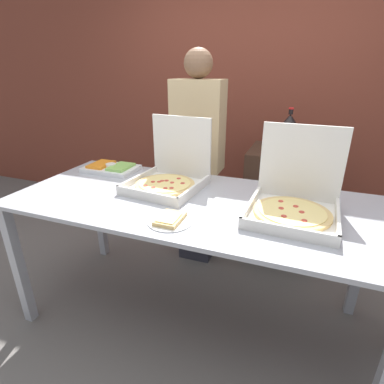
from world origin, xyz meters
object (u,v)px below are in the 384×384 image
object	(u,v)px
pizza_box_far_right	(294,200)
person_guest_cap	(198,159)
soda_bottle	(288,132)
soda_can_silver	(273,147)
veggie_tray	(111,168)
soda_can_colored	(303,142)
paper_plate_front_left	(170,220)
pizza_box_far_left	(169,175)

from	to	relation	value
pizza_box_far_right	person_guest_cap	distance (m)	1.04
soda_bottle	soda_can_silver	xyz separation A→B (m)	(-0.09, -0.17, -0.09)
pizza_box_far_right	person_guest_cap	xyz separation A→B (m)	(-0.79, 0.69, -0.05)
veggie_tray	soda_can_colored	world-z (taller)	soda_can_colored
veggie_tray	soda_can_silver	size ratio (longest dim) A/B	3.17
soda_bottle	person_guest_cap	xyz separation A→B (m)	(-0.67, -0.28, -0.22)
soda_can_silver	person_guest_cap	bearing A→B (deg)	-170.11
pizza_box_far_right	soda_bottle	distance (m)	0.98
veggie_tray	soda_bottle	world-z (taller)	soda_bottle
pizza_box_far_right	soda_can_silver	xyz separation A→B (m)	(-0.21, 0.79, 0.08)
veggie_tray	soda_can_colored	distance (m)	1.56
soda_can_silver	person_guest_cap	xyz separation A→B (m)	(-0.58, -0.10, -0.13)
veggie_tray	paper_plate_front_left	bearing A→B (deg)	-37.97
paper_plate_front_left	veggie_tray	world-z (taller)	veggie_tray
soda_can_silver	pizza_box_far_left	bearing A→B (deg)	-131.66
pizza_box_far_left	person_guest_cap	world-z (taller)	person_guest_cap
veggie_tray	person_guest_cap	size ratio (longest dim) A/B	0.22
pizza_box_far_left	soda_can_silver	bearing A→B (deg)	54.33
person_guest_cap	soda_can_silver	bearing A→B (deg)	-170.11
pizza_box_far_right	veggie_tray	bearing A→B (deg)	171.07
soda_bottle	paper_plate_front_left	bearing A→B (deg)	-109.80
paper_plate_front_left	person_guest_cap	size ratio (longest dim) A/B	0.13
soda_bottle	soda_can_colored	world-z (taller)	soda_bottle
soda_bottle	soda_can_colored	size ratio (longest dim) A/B	2.77
veggie_tray	soda_can_silver	xyz separation A→B (m)	(1.13, 0.51, 0.14)
paper_plate_front_left	veggie_tray	distance (m)	0.97
pizza_box_far_left	soda_bottle	world-z (taller)	soda_bottle
paper_plate_front_left	veggie_tray	bearing A→B (deg)	142.03
veggie_tray	soda_bottle	xyz separation A→B (m)	(1.22, 0.68, 0.23)
paper_plate_front_left	person_guest_cap	xyz separation A→B (m)	(-0.21, 1.00, 0.02)
veggie_tray	soda_can_colored	xyz separation A→B (m)	(1.35, 0.78, 0.14)
pizza_box_far_left	soda_can_silver	world-z (taller)	pizza_box_far_left
soda_can_colored	person_guest_cap	xyz separation A→B (m)	(-0.79, -0.37, -0.13)
pizza_box_far_left	paper_plate_front_left	distance (m)	0.50
paper_plate_front_left	soda_can_silver	distance (m)	1.18
paper_plate_front_left	soda_bottle	size ratio (longest dim) A/B	0.68
pizza_box_far_right	soda_can_silver	distance (m)	0.82
pizza_box_far_left	soda_can_silver	xyz separation A→B (m)	(0.58, 0.65, 0.08)
paper_plate_front_left	veggie_tray	size ratio (longest dim) A/B	0.59
pizza_box_far_left	soda_can_colored	distance (m)	1.22
pizza_box_far_right	veggie_tray	size ratio (longest dim) A/B	1.23
pizza_box_far_right	soda_bottle	world-z (taller)	pizza_box_far_right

